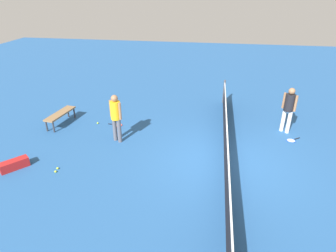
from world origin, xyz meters
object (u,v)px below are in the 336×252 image
player_far_side (289,106)px  tennis_racket_near_player (118,125)px  tennis_ball_near_player (98,123)px  courtside_bench (60,114)px  tennis_ball_midcourt (58,168)px  player_near_side (116,114)px  tennis_racket_far_player (292,140)px  equipment_bag (16,164)px  tennis_ball_by_net (55,172)px

player_far_side → tennis_racket_near_player: (0.50, -6.29, -1.00)m
tennis_ball_near_player → courtside_bench: 1.45m
tennis_racket_near_player → tennis_ball_midcourt: size_ratio=9.08×
player_near_side → tennis_ball_midcourt: size_ratio=25.76×
courtside_bench → tennis_racket_far_player: bearing=90.4°
tennis_racket_far_player → tennis_ball_near_player: 7.24m
tennis_ball_near_player → tennis_ball_midcourt: size_ratio=1.00×
tennis_racket_near_player → equipment_bag: (3.26, -2.07, 0.13)m
tennis_ball_near_player → equipment_bag: size_ratio=0.08×
tennis_racket_far_player → tennis_ball_near_player: tennis_ball_near_player is taller
player_near_side → player_far_side: 6.12m
player_near_side → tennis_racket_far_player: size_ratio=2.99×
tennis_racket_near_player → courtside_bench: (0.24, -2.19, 0.40)m
tennis_racket_near_player → tennis_racket_far_player: (0.19, 6.42, 0.00)m
tennis_racket_near_player → equipment_bag: 3.86m
player_near_side → player_far_side: bearing=105.8°
tennis_racket_near_player → tennis_racket_far_player: size_ratio=1.05×
tennis_racket_near_player → tennis_ball_near_player: bearing=-90.7°
player_far_side → tennis_racket_far_player: size_ratio=2.99×
tennis_racket_far_player → tennis_ball_by_net: bearing=-66.8°
tennis_racket_far_player → equipment_bag: 9.03m
tennis_ball_near_player → tennis_ball_midcourt: 3.13m
courtside_bench → tennis_racket_near_player: bearing=96.3°
tennis_ball_midcourt → equipment_bag: (0.14, -1.25, 0.11)m
tennis_racket_near_player → courtside_bench: size_ratio=0.39×
tennis_racket_far_player → tennis_ball_midcourt: 7.82m
tennis_ball_by_net → player_far_side: bearing=118.1°
player_near_side → tennis_ball_near_player: bearing=-134.1°
tennis_racket_near_player → courtside_bench: 2.24m
equipment_bag → tennis_racket_far_player: bearing=109.9°
tennis_ball_near_player → tennis_racket_near_player: bearing=89.3°
courtside_bench → tennis_ball_by_net: bearing=24.5°
courtside_bench → player_far_side: bearing=95.0°
tennis_ball_near_player → equipment_bag: (3.27, -1.26, 0.11)m
player_far_side → tennis_racket_near_player: size_ratio=2.84×
tennis_ball_by_net → tennis_ball_midcourt: (-0.16, -0.02, 0.00)m
tennis_racket_near_player → tennis_racket_far_player: bearing=88.3°
tennis_ball_by_net → equipment_bag: bearing=-91.1°
player_near_side → tennis_ball_by_net: player_near_side is taller
player_near_side → courtside_bench: 2.82m
player_near_side → tennis_racket_far_player: (-0.98, 6.02, -1.00)m
tennis_racket_far_player → tennis_ball_by_net: tennis_ball_by_net is taller
player_far_side → courtside_bench: (0.74, -8.48, -0.59)m
tennis_ball_by_net → equipment_bag: (-0.02, -1.27, 0.11)m
tennis_ball_by_net → tennis_racket_near_player: bearing=166.2°
tennis_ball_by_net → courtside_bench: size_ratio=0.04×
player_near_side → tennis_racket_near_player: (-1.17, -0.40, -1.00)m
tennis_racket_far_player → equipment_bag: equipment_bag is taller
player_near_side → tennis_ball_midcourt: player_near_side is taller
tennis_ball_midcourt → equipment_bag: size_ratio=0.08×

